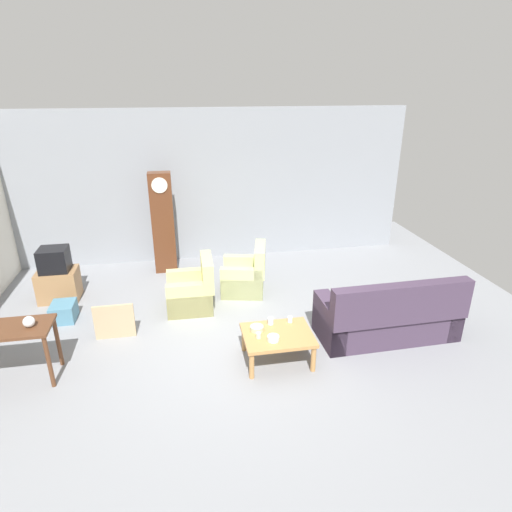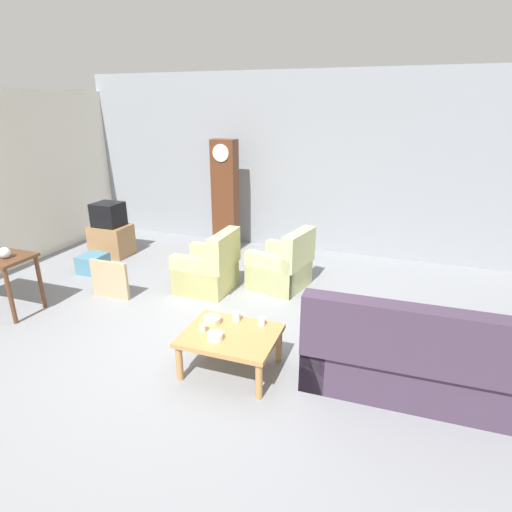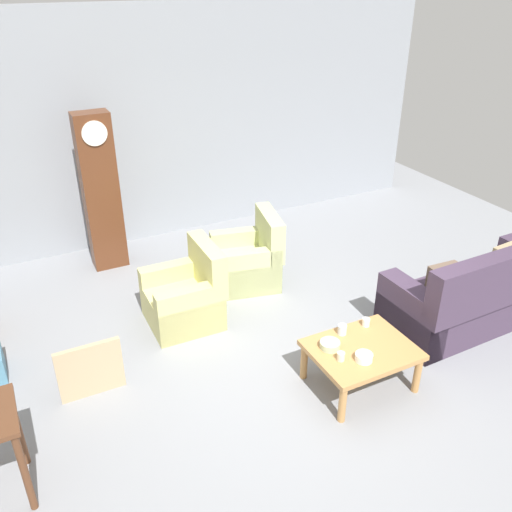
{
  "view_description": "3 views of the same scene",
  "coord_description": "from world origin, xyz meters",
  "px_view_note": "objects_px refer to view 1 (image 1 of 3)",
  "views": [
    {
      "loc": [
        -0.76,
        -5.48,
        3.66
      ],
      "look_at": [
        0.42,
        0.96,
        0.99
      ],
      "focal_mm": 29.96,
      "sensor_mm": 36.0,
      "label": 1
    },
    {
      "loc": [
        1.94,
        -3.94,
        2.64
      ],
      "look_at": [
        0.37,
        0.46,
        0.92
      ],
      "focal_mm": 29.04,
      "sensor_mm": 36.0,
      "label": 2
    },
    {
      "loc": [
        -2.26,
        -3.72,
        3.58
      ],
      "look_at": [
        0.04,
        0.84,
        0.84
      ],
      "focal_mm": 37.99,
      "sensor_mm": 36.0,
      "label": 3
    }
  ],
  "objects_px": {
    "armchair_olive_far": "(246,277)",
    "grandfather_clock": "(163,223)",
    "tv_stand_cabinet": "(59,285)",
    "cup_blue_rimmed": "(271,321)",
    "tv_crt": "(54,260)",
    "bowl_white_stacked": "(273,338)",
    "armchair_olive_near": "(192,292)",
    "glass_dome_cloche": "(29,322)",
    "framed_picture_leaning": "(114,322)",
    "coffee_table_wood": "(278,337)",
    "couch_floral": "(389,317)",
    "bowl_shallow_green": "(257,328)",
    "cup_white_porcelain": "(290,319)",
    "cup_cream_tall": "(259,335)",
    "storage_box_blue": "(64,312)"
  },
  "relations": [
    {
      "from": "tv_crt",
      "to": "bowl_shallow_green",
      "type": "relative_size",
      "value": 2.53
    },
    {
      "from": "couch_floral",
      "to": "cup_white_porcelain",
      "type": "height_order",
      "value": "couch_floral"
    },
    {
      "from": "couch_floral",
      "to": "tv_crt",
      "type": "relative_size",
      "value": 4.41
    },
    {
      "from": "tv_stand_cabinet",
      "to": "framed_picture_leaning",
      "type": "xyz_separation_m",
      "value": [
        1.14,
        -1.51,
        -0.0
      ]
    },
    {
      "from": "armchair_olive_far",
      "to": "coffee_table_wood",
      "type": "bearing_deg",
      "value": -87.48
    },
    {
      "from": "tv_stand_cabinet",
      "to": "framed_picture_leaning",
      "type": "distance_m",
      "value": 1.89
    },
    {
      "from": "couch_floral",
      "to": "cup_blue_rimmed",
      "type": "xyz_separation_m",
      "value": [
        -1.84,
        -0.0,
        0.13
      ]
    },
    {
      "from": "armchair_olive_far",
      "to": "bowl_white_stacked",
      "type": "bearing_deg",
      "value": -90.04
    },
    {
      "from": "bowl_white_stacked",
      "to": "cup_white_porcelain",
      "type": "bearing_deg",
      "value": 51.13
    },
    {
      "from": "tv_stand_cabinet",
      "to": "cup_white_porcelain",
      "type": "relative_size",
      "value": 8.32
    },
    {
      "from": "coffee_table_wood",
      "to": "tv_crt",
      "type": "xyz_separation_m",
      "value": [
        -3.46,
        2.53,
        0.4
      ]
    },
    {
      "from": "coffee_table_wood",
      "to": "bowl_white_stacked",
      "type": "bearing_deg",
      "value": -122.47
    },
    {
      "from": "armchair_olive_near",
      "to": "glass_dome_cloche",
      "type": "relative_size",
      "value": 6.33
    },
    {
      "from": "coffee_table_wood",
      "to": "framed_picture_leaning",
      "type": "relative_size",
      "value": 1.6
    },
    {
      "from": "tv_crt",
      "to": "glass_dome_cloche",
      "type": "height_order",
      "value": "tv_crt"
    },
    {
      "from": "armchair_olive_near",
      "to": "glass_dome_cloche",
      "type": "distance_m",
      "value": 2.67
    },
    {
      "from": "armchair_olive_far",
      "to": "cup_cream_tall",
      "type": "distance_m",
      "value": 2.28
    },
    {
      "from": "armchair_olive_far",
      "to": "glass_dome_cloche",
      "type": "distance_m",
      "value": 3.74
    },
    {
      "from": "tv_crt",
      "to": "bowl_white_stacked",
      "type": "distance_m",
      "value": 4.31
    },
    {
      "from": "coffee_table_wood",
      "to": "grandfather_clock",
      "type": "distance_m",
      "value": 3.87
    },
    {
      "from": "coffee_table_wood",
      "to": "tv_stand_cabinet",
      "type": "relative_size",
      "value": 1.41
    },
    {
      "from": "bowl_shallow_green",
      "to": "bowl_white_stacked",
      "type": "bearing_deg",
      "value": -59.81
    },
    {
      "from": "armchair_olive_far",
      "to": "grandfather_clock",
      "type": "xyz_separation_m",
      "value": [
        -1.47,
        1.27,
        0.73
      ]
    },
    {
      "from": "tv_crt",
      "to": "armchair_olive_far",
      "type": "bearing_deg",
      "value": -5.43
    },
    {
      "from": "cup_cream_tall",
      "to": "coffee_table_wood",
      "type": "bearing_deg",
      "value": 11.63
    },
    {
      "from": "cup_blue_rimmed",
      "to": "cup_cream_tall",
      "type": "bearing_deg",
      "value": -126.36
    },
    {
      "from": "tv_stand_cabinet",
      "to": "cup_white_porcelain",
      "type": "bearing_deg",
      "value": -31.38
    },
    {
      "from": "coffee_table_wood",
      "to": "cup_white_porcelain",
      "type": "bearing_deg",
      "value": 47.92
    },
    {
      "from": "tv_stand_cabinet",
      "to": "cup_blue_rimmed",
      "type": "bearing_deg",
      "value": -33.55
    },
    {
      "from": "cup_white_porcelain",
      "to": "cup_cream_tall",
      "type": "height_order",
      "value": "same"
    },
    {
      "from": "armchair_olive_near",
      "to": "cup_blue_rimmed",
      "type": "xyz_separation_m",
      "value": [
        1.06,
        -1.49,
        0.18
      ]
    },
    {
      "from": "bowl_white_stacked",
      "to": "couch_floral",
      "type": "bearing_deg",
      "value": 12.63
    },
    {
      "from": "coffee_table_wood",
      "to": "framed_picture_leaning",
      "type": "height_order",
      "value": "framed_picture_leaning"
    },
    {
      "from": "cup_cream_tall",
      "to": "bowl_shallow_green",
      "type": "distance_m",
      "value": 0.2
    },
    {
      "from": "grandfather_clock",
      "to": "framed_picture_leaning",
      "type": "bearing_deg",
      "value": -106.91
    },
    {
      "from": "tv_crt",
      "to": "bowl_white_stacked",
      "type": "relative_size",
      "value": 2.99
    },
    {
      "from": "coffee_table_wood",
      "to": "storage_box_blue",
      "type": "relative_size",
      "value": 2.19
    },
    {
      "from": "armchair_olive_far",
      "to": "tv_stand_cabinet",
      "type": "height_order",
      "value": "armchair_olive_far"
    },
    {
      "from": "armchair_olive_far",
      "to": "grandfather_clock",
      "type": "relative_size",
      "value": 0.45
    },
    {
      "from": "couch_floral",
      "to": "grandfather_clock",
      "type": "xyz_separation_m",
      "value": [
        -3.36,
        3.21,
        0.68
      ]
    },
    {
      "from": "tv_crt",
      "to": "glass_dome_cloche",
      "type": "relative_size",
      "value": 3.3
    },
    {
      "from": "couch_floral",
      "to": "armchair_olive_far",
      "type": "bearing_deg",
      "value": 134.28
    },
    {
      "from": "glass_dome_cloche",
      "to": "cup_white_porcelain",
      "type": "bearing_deg",
      "value": 1.44
    },
    {
      "from": "armchair_olive_far",
      "to": "tv_crt",
      "type": "relative_size",
      "value": 1.95
    },
    {
      "from": "couch_floral",
      "to": "bowl_white_stacked",
      "type": "distance_m",
      "value": 1.94
    },
    {
      "from": "glass_dome_cloche",
      "to": "tv_crt",
      "type": "bearing_deg",
      "value": 96.53
    },
    {
      "from": "framed_picture_leaning",
      "to": "cup_blue_rimmed",
      "type": "relative_size",
      "value": 6.08
    },
    {
      "from": "armchair_olive_far",
      "to": "bowl_white_stacked",
      "type": "distance_m",
      "value": 2.37
    },
    {
      "from": "framed_picture_leaning",
      "to": "glass_dome_cloche",
      "type": "height_order",
      "value": "glass_dome_cloche"
    },
    {
      "from": "armchair_olive_far",
      "to": "bowl_shallow_green",
      "type": "bearing_deg",
      "value": -94.74
    }
  ]
}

